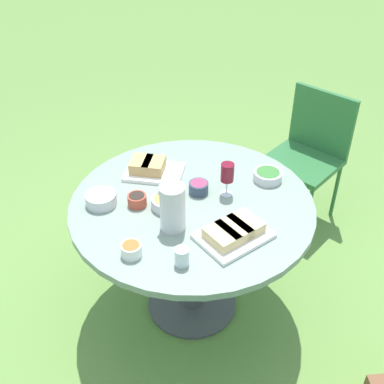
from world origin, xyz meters
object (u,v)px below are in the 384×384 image
Objects in this scene: chair_near_right at (310,148)px; water_pitcher at (172,208)px; wine_glass at (227,174)px; dining_table at (192,220)px.

chair_near_right is 1.41m from water_pitcher.
water_pitcher is at bearing 45.90° from chair_near_right.
wine_glass is (-0.28, -0.23, 0.01)m from water_pitcher.
wine_glass is (0.67, 0.75, 0.34)m from chair_near_right.
wine_glass is at bearing 48.14° from chair_near_right.
wine_glass is at bearing -140.40° from water_pitcher.
dining_table is 1.35× the size of chair_near_right.
water_pitcher reaches higher than chair_near_right.
water_pitcher is (0.10, 0.18, 0.23)m from dining_table.
chair_near_right is 3.94× the size of water_pitcher.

